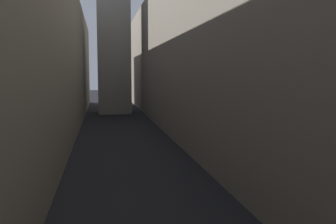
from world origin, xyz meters
TOP-DOWN VIEW (x-y plane):
  - ground_plane at (0.00, 48.00)m, footprint 264.00×264.00m
  - building_block_left at (-12.87, 50.00)m, footprint 14.74×108.00m
  - building_block_right at (11.58, 50.00)m, footprint 12.17×108.00m

SIDE VIEW (x-z plane):
  - ground_plane at x=0.00m, z-range 0.00..0.00m
  - building_block_left at x=-12.87m, z-range 0.00..18.75m
  - building_block_right at x=11.58m, z-range 0.00..20.95m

